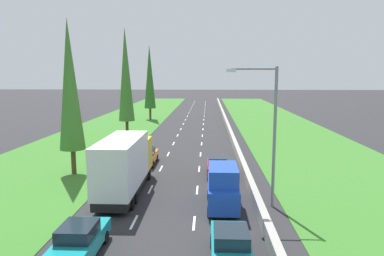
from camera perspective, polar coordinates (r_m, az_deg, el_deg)
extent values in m
plane|color=#28282B|center=(59.17, 0.11, 0.24)|extent=(300.00, 300.00, 0.00)
cube|color=#387528|center=(61.02, -11.84, 0.33)|extent=(14.00, 140.00, 0.04)
cube|color=#387528|center=(60.29, 13.87, 0.17)|extent=(14.00, 140.00, 0.04)
cube|color=#9E9B93|center=(59.14, 5.64, 0.62)|extent=(0.44, 120.00, 0.85)
cube|color=white|center=(21.68, -9.26, -14.63)|extent=(0.14, 2.00, 0.01)
cube|color=white|center=(27.21, -6.66, -9.72)|extent=(0.14, 2.00, 0.01)
cube|color=white|center=(32.90, -4.99, -6.47)|extent=(0.14, 2.00, 0.01)
cube|color=white|center=(38.68, -3.82, -4.19)|extent=(0.14, 2.00, 0.01)
cube|color=white|center=(44.52, -2.97, -2.50)|extent=(0.14, 2.00, 0.01)
cube|color=white|center=(50.40, -2.32, -1.20)|extent=(0.14, 2.00, 0.01)
cube|color=white|center=(56.31, -1.80, -0.18)|extent=(0.14, 2.00, 0.01)
cube|color=white|center=(62.23, -1.38, 0.66)|extent=(0.14, 2.00, 0.01)
cube|color=white|center=(68.16, -1.04, 1.34)|extent=(0.14, 2.00, 0.01)
cube|color=white|center=(74.11, -0.75, 1.92)|extent=(0.14, 2.00, 0.01)
cube|color=white|center=(80.07, -0.50, 2.41)|extent=(0.14, 2.00, 0.01)
cube|color=white|center=(86.03, -0.29, 2.83)|extent=(0.14, 2.00, 0.01)
cube|color=white|center=(91.99, -0.10, 3.20)|extent=(0.14, 2.00, 0.01)
cube|color=white|center=(97.96, 0.06, 3.52)|extent=(0.14, 2.00, 0.01)
cube|color=white|center=(103.94, 0.21, 3.81)|extent=(0.14, 2.00, 0.01)
cube|color=white|center=(109.91, 0.33, 4.06)|extent=(0.14, 2.00, 0.01)
cube|color=white|center=(115.89, 0.45, 4.29)|extent=(0.14, 2.00, 0.01)
cube|color=white|center=(21.28, 0.33, -14.98)|extent=(0.14, 2.00, 0.01)
cube|color=white|center=(26.88, 0.84, -9.88)|extent=(0.14, 2.00, 0.01)
cube|color=white|center=(32.63, 1.16, -6.57)|extent=(0.14, 2.00, 0.01)
cube|color=white|center=(38.45, 1.38, -4.25)|extent=(0.14, 2.00, 0.01)
cube|color=white|center=(44.33, 1.54, -2.54)|extent=(0.14, 2.00, 0.01)
cube|color=white|center=(50.23, 1.66, -1.23)|extent=(0.14, 2.00, 0.01)
cube|color=white|center=(56.15, 1.76, -0.20)|extent=(0.14, 2.00, 0.01)
cube|color=white|center=(62.09, 1.84, 0.64)|extent=(0.14, 2.00, 0.01)
cube|color=white|center=(68.04, 1.91, 1.32)|extent=(0.14, 2.00, 0.01)
cube|color=white|center=(73.99, 1.96, 1.90)|extent=(0.14, 2.00, 0.01)
cube|color=white|center=(79.96, 2.01, 2.39)|extent=(0.14, 2.00, 0.01)
cube|color=white|center=(85.92, 2.05, 2.82)|extent=(0.14, 2.00, 0.01)
cube|color=white|center=(91.90, 2.08, 3.19)|extent=(0.14, 2.00, 0.01)
cube|color=white|center=(97.87, 2.11, 3.51)|extent=(0.14, 2.00, 0.01)
cube|color=white|center=(103.85, 2.14, 3.80)|extent=(0.14, 2.00, 0.01)
cube|color=white|center=(109.83, 2.16, 4.05)|extent=(0.14, 2.00, 0.01)
cube|color=white|center=(115.82, 2.19, 4.28)|extent=(0.14, 2.00, 0.01)
cube|color=teal|center=(18.31, -17.54, -17.13)|extent=(1.76, 4.50, 0.72)
cube|color=#19232D|center=(17.91, -17.81, -15.42)|extent=(1.56, 1.90, 0.60)
cylinder|color=black|center=(19.91, -18.32, -16.16)|extent=(0.22, 0.64, 0.64)
cylinder|color=black|center=(19.42, -13.71, -16.60)|extent=(0.22, 0.64, 0.64)
cube|color=teal|center=(17.15, 6.21, -18.60)|extent=(1.76, 4.50, 0.72)
cube|color=#19232D|center=(16.73, 6.28, -16.82)|extent=(1.56, 1.90, 0.60)
cylinder|color=black|center=(18.53, 3.32, -17.64)|extent=(0.22, 0.64, 0.64)
cylinder|color=black|center=(18.62, 8.48, -17.59)|extent=(0.22, 0.64, 0.64)
cube|color=black|center=(26.58, -10.49, -8.90)|extent=(2.20, 9.40, 0.56)
cube|color=yellow|center=(29.59, -9.01, -4.01)|extent=(2.40, 2.20, 2.50)
cube|color=silver|center=(25.04, -11.18, -5.42)|extent=(2.44, 7.20, 3.30)
cylinder|color=black|center=(29.99, -11.16, -7.46)|extent=(0.22, 0.64, 0.64)
cylinder|color=black|center=(29.55, -6.90, -7.60)|extent=(0.22, 0.64, 0.64)
cylinder|color=black|center=(24.95, -14.17, -10.86)|extent=(0.22, 0.64, 0.64)
cylinder|color=black|center=(24.42, -9.03, -11.14)|extent=(0.22, 0.64, 0.64)
cylinder|color=black|center=(23.98, -14.92, -11.70)|extent=(0.22, 0.64, 0.64)
cylinder|color=black|center=(23.43, -9.57, -12.02)|extent=(0.22, 0.64, 0.64)
cube|color=#1E47B7|center=(23.33, 4.92, -10.19)|extent=(1.90, 4.90, 1.40)
cube|color=#1E47B7|center=(22.67, 4.99, -7.44)|extent=(1.80, 3.10, 1.10)
cylinder|color=black|center=(24.97, 2.73, -10.59)|extent=(0.22, 0.64, 0.64)
cylinder|color=black|center=(25.04, 6.78, -10.59)|extent=(0.22, 0.64, 0.64)
cylinder|color=black|center=(22.12, 2.75, -13.16)|extent=(0.22, 0.64, 0.64)
cylinder|color=black|center=(22.20, 7.36, -13.15)|extent=(0.22, 0.64, 0.64)
cube|color=red|center=(30.31, 4.09, -6.41)|extent=(1.68, 3.90, 0.76)
cube|color=#19232D|center=(29.84, 4.12, -5.26)|extent=(1.52, 1.60, 0.64)
cylinder|color=black|center=(31.56, 2.64, -6.50)|extent=(0.22, 0.64, 0.64)
cylinder|color=black|center=(31.60, 5.41, -6.51)|extent=(0.22, 0.64, 0.64)
cylinder|color=black|center=(29.23, 2.64, -7.73)|extent=(0.22, 0.64, 0.64)
cylinder|color=black|center=(29.27, 5.64, -7.74)|extent=(0.22, 0.64, 0.64)
cube|color=orange|center=(34.51, -7.33, -4.64)|extent=(1.76, 4.50, 0.72)
cube|color=#19232D|center=(34.23, -7.40, -3.62)|extent=(1.56, 1.90, 0.60)
cylinder|color=black|center=(36.07, -8.20, -4.67)|extent=(0.22, 0.64, 0.64)
cylinder|color=black|center=(35.81, -5.67, -4.73)|extent=(0.22, 0.64, 0.64)
cylinder|color=black|center=(33.41, -9.09, -5.75)|extent=(0.22, 0.64, 0.64)
cylinder|color=black|center=(33.13, -6.36, -5.82)|extent=(0.22, 0.64, 0.64)
cylinder|color=#4C3823|center=(32.38, -18.42, -5.13)|extent=(0.40, 0.40, 2.20)
cone|color=#3D752D|center=(31.54, -18.98, 6.57)|extent=(2.13, 2.13, 10.95)
cylinder|color=#4C3823|center=(50.42, -10.34, -0.07)|extent=(0.41, 0.41, 2.20)
cone|color=#3D752D|center=(49.88, -10.57, 8.40)|extent=(2.17, 2.17, 12.66)
cylinder|color=#4C3823|center=(68.90, -6.69, 2.28)|extent=(0.41, 0.41, 2.20)
cone|color=#2D6623|center=(68.51, -6.79, 8.14)|extent=(2.15, 2.15, 11.87)
cylinder|color=gray|center=(23.13, 13.06, -1.64)|extent=(0.20, 0.20, 9.00)
cylinder|color=gray|center=(22.57, 9.89, 9.31)|extent=(2.80, 0.12, 0.12)
cube|color=silver|center=(22.44, 6.29, 9.13)|extent=(0.60, 0.28, 0.20)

